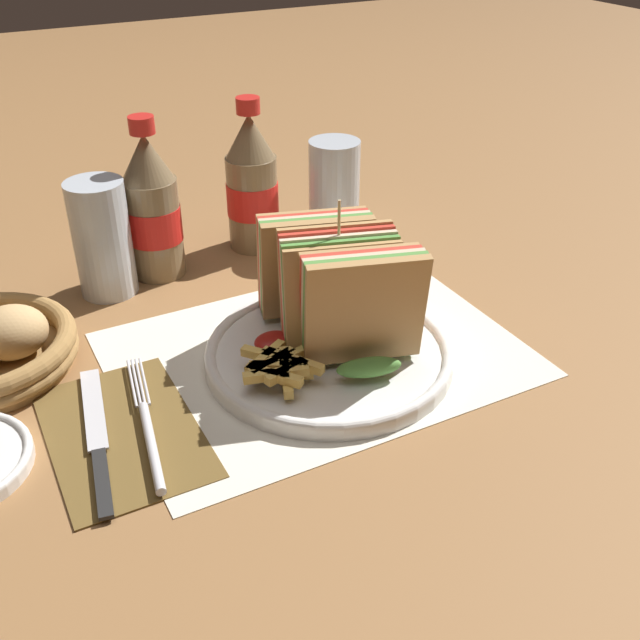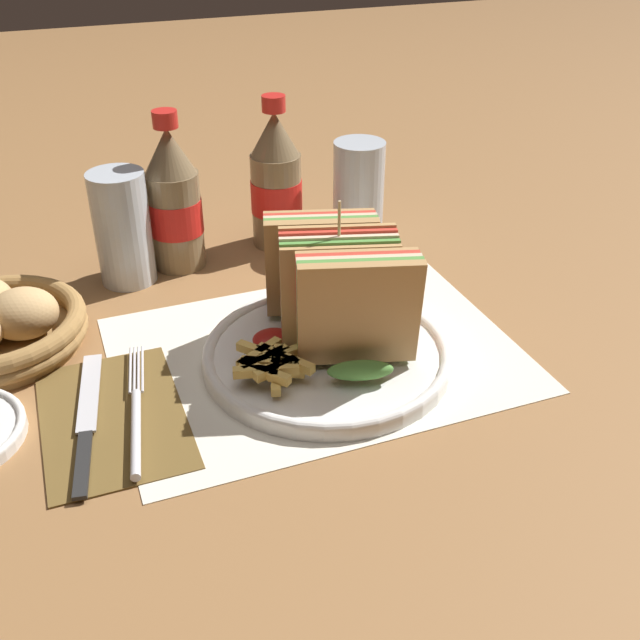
% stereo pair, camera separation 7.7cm
% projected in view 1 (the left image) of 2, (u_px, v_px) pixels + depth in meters
% --- Properties ---
extents(ground_plane, '(4.00, 4.00, 0.00)m').
position_uv_depth(ground_plane, '(323.00, 376.00, 0.76)').
color(ground_plane, olive).
extents(placemat, '(0.42, 0.31, 0.00)m').
position_uv_depth(placemat, '(317.00, 354.00, 0.79)').
color(placemat, silver).
rests_on(placemat, ground_plane).
extents(plate_main, '(0.26, 0.26, 0.02)m').
position_uv_depth(plate_main, '(329.00, 353.00, 0.77)').
color(plate_main, white).
rests_on(plate_main, ground_plane).
extents(club_sandwich, '(0.13, 0.20, 0.15)m').
position_uv_depth(club_sandwich, '(338.00, 288.00, 0.76)').
color(club_sandwich, tan).
rests_on(club_sandwich, plate_main).
extents(fries_pile, '(0.10, 0.09, 0.02)m').
position_uv_depth(fries_pile, '(282.00, 366.00, 0.72)').
color(fries_pile, '#E0B756').
rests_on(fries_pile, plate_main).
extents(ketchup_blob, '(0.04, 0.03, 0.01)m').
position_uv_depth(ketchup_blob, '(274.00, 341.00, 0.76)').
color(ketchup_blob, maroon).
rests_on(ketchup_blob, plate_main).
extents(napkin, '(0.13, 0.20, 0.00)m').
position_uv_depth(napkin, '(122.00, 431.00, 0.68)').
color(napkin, brown).
rests_on(napkin, ground_plane).
extents(fork, '(0.04, 0.20, 0.01)m').
position_uv_depth(fork, '(149.00, 431.00, 0.67)').
color(fork, silver).
rests_on(fork, napkin).
extents(knife, '(0.05, 0.21, 0.00)m').
position_uv_depth(knife, '(97.00, 437.00, 0.67)').
color(knife, black).
rests_on(knife, napkin).
extents(coke_bottle_near, '(0.07, 0.07, 0.20)m').
position_uv_depth(coke_bottle_near, '(152.00, 210.00, 0.90)').
color(coke_bottle_near, '#7A6647').
rests_on(coke_bottle_near, ground_plane).
extents(coke_bottle_far, '(0.07, 0.07, 0.20)m').
position_uv_depth(coke_bottle_far, '(252.00, 185.00, 0.97)').
color(coke_bottle_far, '#7A6647').
rests_on(coke_bottle_far, ground_plane).
extents(glass_near, '(0.07, 0.07, 0.14)m').
position_uv_depth(glass_near, '(334.00, 192.00, 0.99)').
color(glass_near, silver).
rests_on(glass_near, ground_plane).
extents(glass_far, '(0.07, 0.07, 0.14)m').
position_uv_depth(glass_far, '(102.00, 239.00, 0.87)').
color(glass_far, silver).
rests_on(glass_far, ground_plane).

